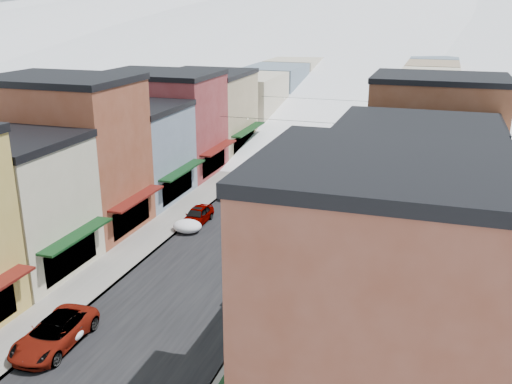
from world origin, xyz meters
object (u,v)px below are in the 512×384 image
Objects in this scene: car_white_suv at (54,333)px; car_dark_hatch at (238,189)px; trash_can at (277,276)px; streetlamp_near at (294,238)px; car_silver_sedan at (197,215)px; car_green_sedan at (257,283)px.

car_white_suv is 1.21× the size of car_dark_hatch.
car_white_suv is at bearing -132.05° from trash_can.
streetlamp_near is at bearing -53.09° from car_dark_hatch.
car_white_suv reaches higher than car_silver_sedan.
car_dark_hatch is 17.65m from streetlamp_near.
car_white_suv is 12.47m from car_green_sedan.
trash_can is (9.50, -8.74, -0.03)m from car_silver_sedan.
car_dark_hatch is (0.80, 27.19, -0.01)m from car_white_suv.
car_green_sedan reaches higher than trash_can.
car_white_suv is 16.08m from streetlamp_near.
car_white_suv is 1.31× the size of car_silver_sedan.
car_silver_sedan is at bearing -42.06° from car_green_sedan.
car_silver_sedan is 3.99× the size of trash_can.
car_dark_hatch is 4.33× the size of trash_can.
car_silver_sedan is 0.91× the size of car_green_sedan.
car_green_sedan is (7.80, -18.17, 0.01)m from car_dark_hatch.
car_white_suv is 1.19× the size of car_green_sedan.
streetlamp_near is at bearing -35.07° from car_silver_sedan.
trash_can is at bearing -112.89° from car_green_sedan.
car_green_sedan is 4.14m from streetlamp_near.
car_dark_hatch is (0.80, 7.92, 0.04)m from car_silver_sedan.
trash_can is at bearing -109.34° from streetlamp_near.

